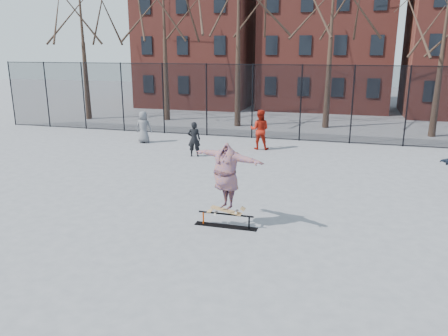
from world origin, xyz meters
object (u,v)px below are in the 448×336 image
(skate_rail, at_px, (226,221))
(bystander_grey, at_px, (144,127))
(skater, at_px, (226,178))
(bystander_black, at_px, (194,139))
(skateboard, at_px, (226,211))
(bystander_red, at_px, (260,130))

(skate_rail, bearing_deg, bystander_grey, 126.62)
(skater, distance_m, bystander_grey, 11.99)
(skater, bearing_deg, bystander_black, 137.42)
(skate_rail, bearing_deg, bystander_black, 115.67)
(bystander_black, bearing_deg, skateboard, 100.89)
(skateboard, relative_size, bystander_red, 0.48)
(skate_rail, distance_m, bystander_grey, 11.99)
(skate_rail, bearing_deg, bystander_red, 96.00)
(skateboard, height_order, bystander_black, bystander_black)
(bystander_grey, bearing_deg, skateboard, 120.37)
(bystander_black, bearing_deg, bystander_red, -153.35)
(bystander_grey, relative_size, bystander_red, 0.86)
(bystander_grey, distance_m, bystander_red, 6.12)
(bystander_black, relative_size, bystander_red, 0.83)
(bystander_grey, height_order, bystander_red, bystander_red)
(skate_rail, relative_size, bystander_grey, 1.07)
(bystander_red, bearing_deg, skate_rail, 91.43)
(bystander_black, xyz_separation_m, bystander_red, (2.57, 2.27, 0.17))
(bystander_grey, relative_size, bystander_black, 1.04)
(skate_rail, xyz_separation_m, skater, (0.01, -0.00, 1.26))
(skater, bearing_deg, skate_rail, -158.31)
(skateboard, xyz_separation_m, bystander_grey, (-7.15, 9.61, 0.38))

